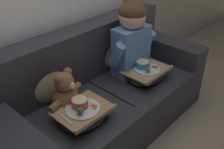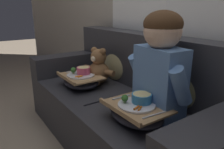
% 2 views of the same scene
% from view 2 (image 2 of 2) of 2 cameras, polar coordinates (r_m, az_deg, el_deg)
% --- Properties ---
extents(ground_plane, '(14.00, 14.00, 0.00)m').
position_cam_2_polar(ground_plane, '(1.96, 1.73, -17.03)').
color(ground_plane, tan).
extents(couch, '(1.96, 0.85, 0.89)m').
position_cam_2_polar(couch, '(1.83, 3.51, -7.89)').
color(couch, '#2D2D33').
rests_on(couch, ground_plane).
extents(throw_pillow_behind_child, '(0.38, 0.18, 0.39)m').
position_cam_2_polar(throw_pillow_behind_child, '(1.60, 17.04, -1.94)').
color(throw_pillow_behind_child, '#898456').
rests_on(throw_pillow_behind_child, couch).
extents(throw_pillow_behind_teddy, '(0.36, 0.17, 0.38)m').
position_cam_2_polar(throw_pillow_behind_teddy, '(2.13, 1.04, 3.45)').
color(throw_pillow_behind_teddy, tan).
rests_on(throw_pillow_behind_teddy, couch).
extents(child_figure, '(0.48, 0.24, 0.67)m').
position_cam_2_polar(child_figure, '(1.40, 12.57, 3.74)').
color(child_figure, '#5B84BC').
rests_on(child_figure, couch).
extents(teddy_bear, '(0.36, 0.26, 0.34)m').
position_cam_2_polar(teddy_bear, '(2.03, -3.59, 1.65)').
color(teddy_bear, brown).
rests_on(teddy_bear, couch).
extents(lap_tray_child, '(0.40, 0.29, 0.17)m').
position_cam_2_polar(lap_tray_child, '(1.38, 6.42, -9.57)').
color(lap_tray_child, '#2D2D38').
rests_on(lap_tray_child, child_figure).
extents(lap_tray_teddy, '(0.38, 0.30, 0.18)m').
position_cam_2_polar(lap_tray_teddy, '(1.97, -8.12, -1.37)').
color(lap_tray_teddy, '#2D2D38').
rests_on(lap_tray_teddy, teddy_bear).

